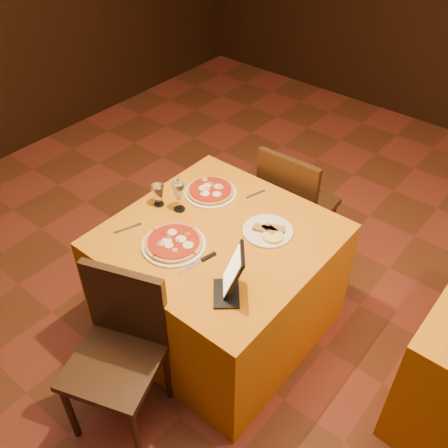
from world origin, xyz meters
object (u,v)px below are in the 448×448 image
Objects in this scene: main_table at (220,282)px; water_glass at (158,196)px; tablet at (233,270)px; chair_main_near at (114,365)px; pizza_far at (210,192)px; chair_main_far at (299,204)px; pizza_near at (174,244)px; wine_glass at (179,196)px.

water_glass reaches higher than main_table.
main_table is 0.63m from tablet.
pizza_far is (-0.27, 1.03, 0.31)m from chair_main_near.
chair_main_near reaches higher than pizza_far.
tablet is at bearing -17.59° from water_glass.
main_table is 0.83m from chair_main_far.
main_table is 8.46× the size of water_glass.
chair_main_far is at bearing 69.89° from chair_main_near.
chair_main_far reaches higher than main_table.
chair_main_near is at bearing -77.97° from pizza_near.
tablet is at bearing -24.32° from wine_glass.
wine_glass reaches higher than pizza_far.
main_table is at bearing -3.44° from wine_glass.
main_table is 0.56m from wine_glass.
chair_main_far reaches higher than pizza_near.
main_table is at bearing -41.95° from pizza_far.
main_table is 0.53m from pizza_far.
pizza_near is 0.43m from tablet.
water_glass is at bearing 99.10° from chair_main_near.
pizza_near is 0.31m from wine_glass.
main_table is 0.46m from pizza_near.
main_table is at bearing 69.89° from chair_main_near.
chair_main_near is at bearing -69.27° from wine_glass.
pizza_near is at bearing -32.55° from water_glass.
main_table is at bearing 87.91° from chair_main_far.
wine_glass is (-0.30, 0.81, 0.39)m from chair_main_near.
chair_main_near is 4.79× the size of wine_glass.
tablet is at bearing -41.15° from pizza_far.
chair_main_near is 2.72× the size of pizza_near.
pizza_near is (-0.12, 0.57, 0.31)m from chair_main_near.
wine_glass reaches higher than pizza_near.
chair_main_near is 1.00× the size of chair_main_far.
chair_main_far is (0.00, 0.82, 0.08)m from main_table.
water_glass reaches higher than pizza_far.
water_glass is (-0.16, -0.27, 0.05)m from pizza_far.
pizza_far is (-0.15, 0.46, 0.00)m from pizza_near.
tablet is (0.30, -0.25, 0.49)m from main_table.
wine_glass is at bearing 90.62° from chair_main_near.
wine_glass is 0.78× the size of tablet.
pizza_far reaches higher than main_table.
water_glass is (-0.43, -0.85, 0.36)m from chair_main_far.
pizza_far is 1.26× the size of tablet.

